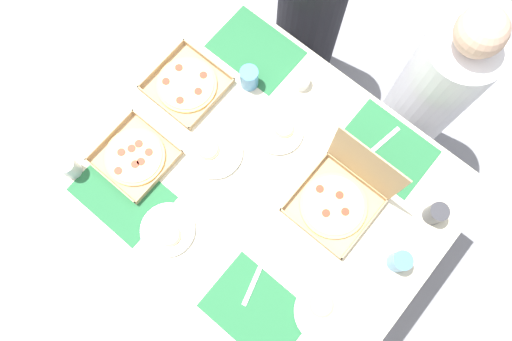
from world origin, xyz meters
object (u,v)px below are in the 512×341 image
(plate_near_right, at_px, (324,311))
(cup_dark, at_px, (400,261))
(condiment_bowl, at_px, (301,81))
(cup_clear_right, at_px, (436,214))
(plate_far_left, at_px, (279,131))
(cup_clear_left, at_px, (249,78))
(plate_near_left, at_px, (168,230))
(cup_red, at_px, (69,167))
(pizza_box_corner_right, at_px, (340,197))
(plate_middle, at_px, (214,152))
(pizza_box_corner_left, at_px, (187,85))
(diner_right_seat, at_px, (426,98))
(pizza_box_center, at_px, (135,157))
(diner_left_seat, at_px, (310,15))

(plate_near_right, bearing_deg, cup_dark, 72.24)
(condiment_bowl, bearing_deg, cup_clear_right, -8.57)
(plate_far_left, xyz_separation_m, cup_clear_left, (-0.23, 0.09, 0.04))
(plate_near_left, height_order, cup_clear_left, cup_clear_left)
(cup_clear_right, relative_size, cup_red, 0.96)
(pizza_box_corner_right, relative_size, cup_clear_right, 3.46)
(plate_middle, height_order, cup_clear_right, cup_clear_right)
(pizza_box_corner_left, xyz_separation_m, cup_clear_right, (1.09, 0.20, 0.04))
(plate_middle, distance_m, plate_far_left, 0.27)
(cup_red, xyz_separation_m, diner_right_seat, (0.90, 1.28, -0.28))
(plate_middle, xyz_separation_m, plate_near_left, (0.07, -0.35, 0.00))
(plate_far_left, bearing_deg, plate_near_right, -37.41)
(plate_near_right, bearing_deg, pizza_box_corner_right, 120.34)
(cup_clear_left, height_order, condiment_bowl, cup_clear_left)
(plate_middle, distance_m, cup_clear_right, 0.88)
(cup_clear_right, bearing_deg, cup_dark, -90.26)
(pizza_box_corner_right, bearing_deg, cup_red, -146.48)
(plate_near_left, relative_size, diner_right_seat, 0.17)
(pizza_box_corner_right, xyz_separation_m, plate_far_left, (-0.35, 0.07, -0.04))
(plate_middle, bearing_deg, pizza_box_center, -136.39)
(pizza_box_center, xyz_separation_m, plate_far_left, (0.37, 0.45, -0.00))
(cup_clear_left, xyz_separation_m, diner_right_seat, (0.61, 0.55, -0.28))
(pizza_box_center, relative_size, cup_clear_right, 2.85)
(plate_near_left, xyz_separation_m, cup_red, (-0.45, -0.06, 0.04))
(pizza_box_center, bearing_deg, diner_right_seat, 55.50)
(plate_near_right, bearing_deg, cup_red, -168.90)
(plate_far_left, xyz_separation_m, cup_red, (-0.52, -0.65, 0.04))
(cup_clear_left, relative_size, diner_left_seat, 0.08)
(cup_clear_right, relative_size, diner_left_seat, 0.08)
(pizza_box_corner_right, relative_size, plate_far_left, 1.67)
(pizza_box_corner_right, relative_size, diner_left_seat, 0.27)
(pizza_box_center, height_order, plate_near_left, pizza_box_center)
(condiment_bowl, bearing_deg, cup_dark, -25.15)
(plate_near_left, bearing_deg, pizza_box_corner_right, 50.48)
(pizza_box_corner_left, distance_m, cup_dark, 1.09)
(plate_far_left, height_order, cup_red, cup_red)
(plate_near_left, height_order, diner_left_seat, diner_left_seat)
(plate_near_right, relative_size, diner_right_seat, 0.19)
(condiment_bowl, height_order, diner_left_seat, diner_left_seat)
(diner_left_seat, bearing_deg, plate_middle, -79.11)
(pizza_box_corner_right, height_order, cup_clear_left, pizza_box_corner_right)
(cup_clear_right, height_order, condiment_bowl, cup_clear_right)
(pizza_box_corner_left, height_order, plate_middle, pizza_box_corner_left)
(cup_clear_left, xyz_separation_m, condiment_bowl, (0.16, 0.14, -0.03))
(cup_red, bearing_deg, pizza_box_center, 52.54)
(cup_clear_left, distance_m, cup_red, 0.79)
(plate_middle, xyz_separation_m, cup_dark, (0.81, 0.11, 0.04))
(condiment_bowl, xyz_separation_m, diner_left_seat, (-0.24, 0.41, -0.25))
(condiment_bowl, distance_m, diner_right_seat, 0.65)
(pizza_box_center, xyz_separation_m, cup_red, (-0.15, -0.20, 0.04))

